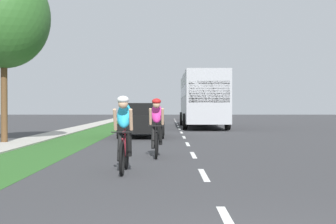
# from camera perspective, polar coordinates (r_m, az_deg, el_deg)

# --- Properties ---
(ground_plane) EXTENTS (120.00, 120.00, 0.00)m
(ground_plane) POSITION_cam_1_polar(r_m,az_deg,el_deg) (23.77, 1.91, -2.66)
(ground_plane) COLOR #38383A
(grass_verge) EXTENTS (2.06, 70.00, 0.01)m
(grass_verge) POSITION_cam_1_polar(r_m,az_deg,el_deg) (24.05, -8.81, -2.62)
(grass_verge) COLOR #2D6026
(grass_verge) RESTS_ON ground_plane
(sidewalk_concrete) EXTENTS (1.36, 70.00, 0.10)m
(sidewalk_concrete) POSITION_cam_1_polar(r_m,az_deg,el_deg) (24.38, -12.79, -2.58)
(sidewalk_concrete) COLOR #B2ADA3
(sidewalk_concrete) RESTS_ON ground_plane
(lane_markings_center) EXTENTS (0.12, 53.80, 0.01)m
(lane_markings_center) POSITION_cam_1_polar(r_m,az_deg,el_deg) (27.76, 1.66, -2.18)
(lane_markings_center) COLOR white
(lane_markings_center) RESTS_ON ground_plane
(cyclist_lead) EXTENTS (0.42, 1.72, 1.58)m
(cyclist_lead) POSITION_cam_1_polar(r_m,az_deg,el_deg) (10.11, -4.95, -2.49)
(cyclist_lead) COLOR black
(cyclist_lead) RESTS_ON ground_plane
(cyclist_trailing) EXTENTS (0.42, 1.72, 1.58)m
(cyclist_trailing) POSITION_cam_1_polar(r_m,az_deg,el_deg) (13.15, -1.13, -1.77)
(cyclist_trailing) COLOR black
(cyclist_trailing) RESTS_ON ground_plane
(sedan_black) EXTENTS (1.98, 4.30, 1.52)m
(sedan_black) POSITION_cam_1_polar(r_m,az_deg,el_deg) (22.07, -2.82, -0.91)
(sedan_black) COLOR black
(sedan_black) RESTS_ON ground_plane
(bus_silver) EXTENTS (2.78, 11.60, 3.48)m
(bus_silver) POSITION_cam_1_polar(r_m,az_deg,el_deg) (32.60, 4.17, 1.71)
(bus_silver) COLOR #A5A8AD
(bus_silver) RESTS_ON ground_plane
(suv_maroon) EXTENTS (2.15, 4.70, 1.79)m
(suv_maroon) POSITION_cam_1_polar(r_m,az_deg,el_deg) (50.67, 2.95, 0.16)
(suv_maroon) COLOR maroon
(suv_maroon) RESTS_ON ground_plane
(street_tree_near) EXTENTS (3.40, 3.40, 6.52)m
(street_tree_near) POSITION_cam_1_polar(r_m,az_deg,el_deg) (19.35, -18.39, 10.35)
(street_tree_near) COLOR brown
(street_tree_near) RESTS_ON ground_plane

